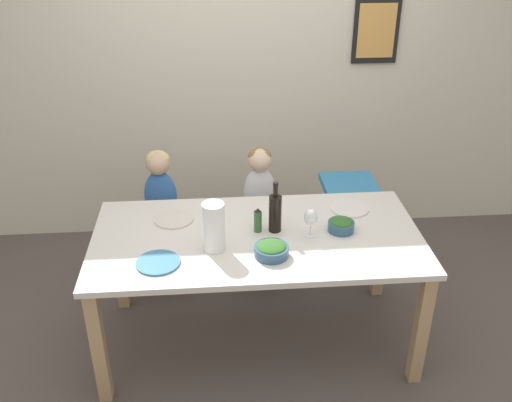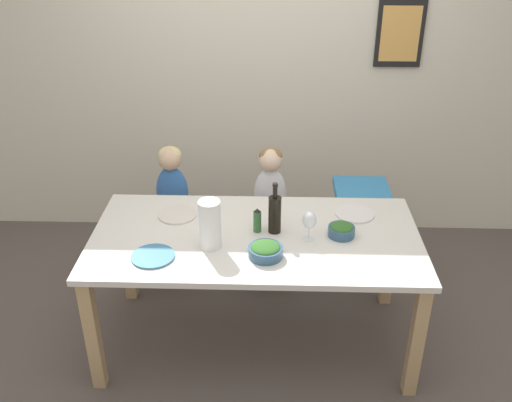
{
  "view_description": "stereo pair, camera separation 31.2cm",
  "coord_description": "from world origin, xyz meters",
  "px_view_note": "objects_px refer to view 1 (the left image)",
  "views": [
    {
      "loc": [
        -0.22,
        -2.72,
        2.46
      ],
      "look_at": [
        0.0,
        0.07,
        0.94
      ],
      "focal_mm": 40.0,
      "sensor_mm": 36.0,
      "label": 1
    },
    {
      "loc": [
        0.09,
        -2.73,
        2.46
      ],
      "look_at": [
        0.0,
        0.07,
        0.94
      ],
      "focal_mm": 40.0,
      "sensor_mm": 36.0,
      "label": 2
    }
  ],
  "objects_px": {
    "dinner_plate_back_left": "(174,219)",
    "person_child_left": "(160,184)",
    "person_child_center": "(260,181)",
    "paper_towel_roll": "(214,227)",
    "salad_bowl_small": "(341,225)",
    "salad_bowl_large": "(271,250)",
    "chair_far_center": "(259,225)",
    "wine_glass_near": "(311,217)",
    "chair_far_left": "(164,229)",
    "chair_right_highchair": "(348,201)",
    "dinner_plate_front_left": "(158,263)",
    "dinner_plate_back_right": "(350,208)",
    "wine_bottle": "(275,212)"
  },
  "relations": [
    {
      "from": "dinner_plate_back_left",
      "to": "person_child_left",
      "type": "bearing_deg",
      "value": 103.3
    },
    {
      "from": "person_child_left",
      "to": "person_child_center",
      "type": "height_order",
      "value": "same"
    },
    {
      "from": "paper_towel_roll",
      "to": "salad_bowl_small",
      "type": "relative_size",
      "value": 1.84
    },
    {
      "from": "salad_bowl_large",
      "to": "chair_far_center",
      "type": "bearing_deg",
      "value": 88.94
    },
    {
      "from": "wine_glass_near",
      "to": "salad_bowl_small",
      "type": "bearing_deg",
      "value": 12.81
    },
    {
      "from": "chair_far_left",
      "to": "salad_bowl_small",
      "type": "relative_size",
      "value": 3.11
    },
    {
      "from": "chair_right_highchair",
      "to": "dinner_plate_front_left",
      "type": "distance_m",
      "value": 1.57
    },
    {
      "from": "chair_far_center",
      "to": "person_child_left",
      "type": "distance_m",
      "value": 0.76
    },
    {
      "from": "salad_bowl_large",
      "to": "paper_towel_roll",
      "type": "bearing_deg",
      "value": 163.59
    },
    {
      "from": "dinner_plate_back_right",
      "to": "chair_far_left",
      "type": "bearing_deg",
      "value": 158.73
    },
    {
      "from": "chair_far_left",
      "to": "person_child_left",
      "type": "height_order",
      "value": "person_child_left"
    },
    {
      "from": "chair_far_center",
      "to": "dinner_plate_back_left",
      "type": "distance_m",
      "value": 0.83
    },
    {
      "from": "person_child_center",
      "to": "salad_bowl_small",
      "type": "distance_m",
      "value": 0.81
    },
    {
      "from": "wine_bottle",
      "to": "dinner_plate_front_left",
      "type": "relative_size",
      "value": 1.32
    },
    {
      "from": "salad_bowl_small",
      "to": "paper_towel_roll",
      "type": "bearing_deg",
      "value": -169.53
    },
    {
      "from": "person_child_center",
      "to": "salad_bowl_large",
      "type": "bearing_deg",
      "value": -91.05
    },
    {
      "from": "person_child_left",
      "to": "person_child_center",
      "type": "relative_size",
      "value": 1.0
    },
    {
      "from": "chair_far_center",
      "to": "dinner_plate_back_right",
      "type": "distance_m",
      "value": 0.78
    },
    {
      "from": "dinner_plate_front_left",
      "to": "person_child_center",
      "type": "bearing_deg",
      "value": 57.22
    },
    {
      "from": "dinner_plate_front_left",
      "to": "salad_bowl_small",
      "type": "bearing_deg",
      "value": 13.76
    },
    {
      "from": "wine_glass_near",
      "to": "paper_towel_roll",
      "type": "bearing_deg",
      "value": -170.35
    },
    {
      "from": "chair_far_center",
      "to": "dinner_plate_back_left",
      "type": "xyz_separation_m",
      "value": [
        -0.55,
        -0.5,
        0.37
      ]
    },
    {
      "from": "paper_towel_roll",
      "to": "dinner_plate_front_left",
      "type": "height_order",
      "value": "paper_towel_roll"
    },
    {
      "from": "wine_bottle",
      "to": "salad_bowl_small",
      "type": "bearing_deg",
      "value": -5.04
    },
    {
      "from": "person_child_left",
      "to": "person_child_center",
      "type": "xyz_separation_m",
      "value": [
        0.67,
        0.0,
        0.0
      ]
    },
    {
      "from": "chair_far_center",
      "to": "dinner_plate_front_left",
      "type": "relative_size",
      "value": 2.02
    },
    {
      "from": "chair_far_center",
      "to": "chair_right_highchair",
      "type": "height_order",
      "value": "chair_right_highchair"
    },
    {
      "from": "chair_right_highchair",
      "to": "paper_towel_roll",
      "type": "xyz_separation_m",
      "value": [
        -0.94,
        -0.83,
        0.34
      ]
    },
    {
      "from": "salad_bowl_large",
      "to": "salad_bowl_small",
      "type": "height_order",
      "value": "same"
    },
    {
      "from": "chair_far_left",
      "to": "wine_bottle",
      "type": "bearing_deg",
      "value": -43.67
    },
    {
      "from": "chair_far_left",
      "to": "salad_bowl_large",
      "type": "height_order",
      "value": "salad_bowl_large"
    },
    {
      "from": "chair_far_left",
      "to": "dinner_plate_back_right",
      "type": "bearing_deg",
      "value": -21.27
    },
    {
      "from": "person_child_left",
      "to": "salad_bowl_large",
      "type": "distance_m",
      "value": 1.13
    },
    {
      "from": "salad_bowl_large",
      "to": "dinner_plate_back_left",
      "type": "distance_m",
      "value": 0.68
    },
    {
      "from": "person_child_left",
      "to": "salad_bowl_small",
      "type": "relative_size",
      "value": 3.43
    },
    {
      "from": "chair_right_highchair",
      "to": "wine_glass_near",
      "type": "distance_m",
      "value": 0.9
    },
    {
      "from": "wine_glass_near",
      "to": "dinner_plate_back_right",
      "type": "distance_m",
      "value": 0.42
    },
    {
      "from": "person_child_center",
      "to": "wine_glass_near",
      "type": "bearing_deg",
      "value": -73.57
    },
    {
      "from": "person_child_center",
      "to": "dinner_plate_front_left",
      "type": "relative_size",
      "value": 2.22
    },
    {
      "from": "chair_right_highchair",
      "to": "wine_glass_near",
      "type": "relative_size",
      "value": 4.11
    },
    {
      "from": "person_child_left",
      "to": "salad_bowl_small",
      "type": "bearing_deg",
      "value": -33.16
    },
    {
      "from": "paper_towel_roll",
      "to": "wine_glass_near",
      "type": "distance_m",
      "value": 0.54
    },
    {
      "from": "wine_glass_near",
      "to": "person_child_left",
      "type": "bearing_deg",
      "value": 140.07
    },
    {
      "from": "paper_towel_roll",
      "to": "dinner_plate_back_right",
      "type": "bearing_deg",
      "value": 24.36
    },
    {
      "from": "chair_far_left",
      "to": "chair_right_highchair",
      "type": "relative_size",
      "value": 0.66
    },
    {
      "from": "salad_bowl_small",
      "to": "dinner_plate_back_left",
      "type": "height_order",
      "value": "salad_bowl_small"
    },
    {
      "from": "person_child_center",
      "to": "paper_towel_roll",
      "type": "xyz_separation_m",
      "value": [
        -0.32,
        -0.84,
        0.15
      ]
    },
    {
      "from": "dinner_plate_back_right",
      "to": "salad_bowl_large",
      "type": "bearing_deg",
      "value": -138.73
    },
    {
      "from": "chair_far_center",
      "to": "salad_bowl_small",
      "type": "distance_m",
      "value": 0.9
    },
    {
      "from": "chair_right_highchair",
      "to": "salad_bowl_large",
      "type": "xyz_separation_m",
      "value": [
        -0.64,
        -0.92,
        0.24
      ]
    }
  ]
}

